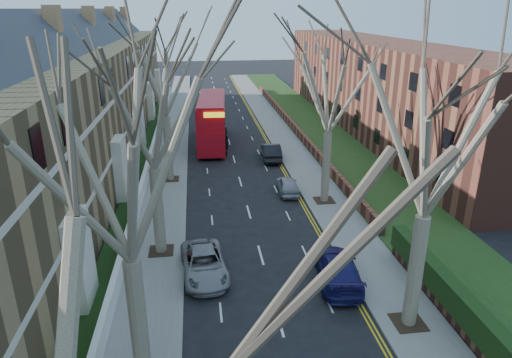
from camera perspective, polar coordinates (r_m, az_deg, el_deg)
name	(u,v)px	position (r m, az deg, el deg)	size (l,w,h in m)	color
pavement_left	(172,143)	(48.77, -10.44, 4.40)	(3.00, 102.00, 0.12)	slate
pavement_right	(285,139)	(49.57, 3.59, 4.97)	(3.00, 102.00, 0.12)	slate
terrace_left	(70,109)	(40.96, -22.23, 8.05)	(9.70, 78.00, 13.60)	olive
flats_right	(376,85)	(55.55, 14.81, 11.23)	(13.97, 54.00, 10.00)	brown
front_wall_left	(149,163)	(41.11, -13.22, 1.97)	(0.30, 78.00, 1.00)	white
grass_verge_right	(325,137)	(50.59, 8.62, 5.20)	(6.00, 102.00, 0.06)	#1F3814
tree_left_mid	(118,141)	(14.56, -16.83, 4.60)	(10.50, 10.50, 14.71)	#685D4A
tree_left_far	(148,94)	(24.32, -13.31, 10.31)	(10.15, 10.15, 14.22)	#685D4A
tree_left_dist	(162,62)	(36.13, -11.65, 14.14)	(10.50, 10.50, 14.71)	#685D4A
tree_right_mid	(438,116)	(18.61, 21.75, 7.37)	(10.50, 10.50, 14.71)	#685D4A
tree_right_far	(331,74)	(31.44, 9.41, 12.80)	(10.15, 10.15, 14.22)	#685D4A
double_decker_bus	(212,122)	(47.37, -5.50, 7.09)	(3.50, 11.78, 4.84)	#AB0C17
car_left_far	(204,264)	(24.65, -6.50, -10.50)	(2.25, 4.88, 1.36)	gray
car_right_near	(338,269)	(24.35, 10.17, -10.96)	(2.08, 5.12, 1.48)	navy
car_right_mid	(288,185)	(35.05, 3.99, -0.75)	(1.50, 3.73, 1.27)	#94969C
car_right_far	(271,152)	(42.77, 1.90, 3.45)	(1.63, 4.67, 1.54)	black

